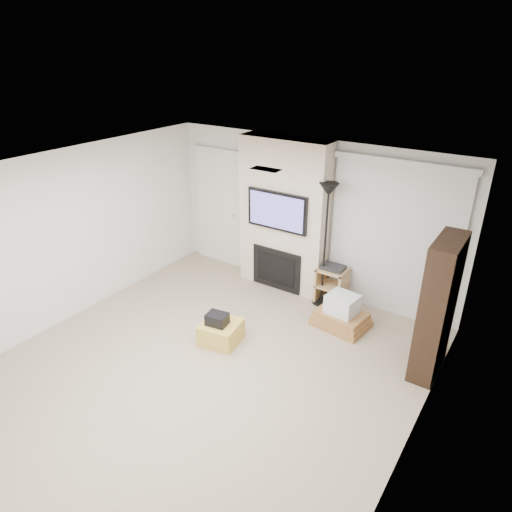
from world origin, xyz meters
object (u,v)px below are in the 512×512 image
Objects in this scene: bookshelf at (437,308)px; av_stand at (332,283)px; box_stack at (341,314)px; floor_lamp at (327,211)px; ottoman at (221,332)px.

av_stand is at bearing 154.98° from bookshelf.
bookshelf is at bearing -12.06° from box_stack.
bookshelf is (1.73, -0.81, 0.55)m from av_stand.
floor_lamp is 1.53m from box_stack.
floor_lamp reaches higher than bookshelf.
ottoman is at bearing -133.74° from box_stack.
bookshelf is at bearing 21.50° from ottoman.
floor_lamp is 2.40× the size of box_stack.
box_stack is at bearing 46.26° from ottoman.
bookshelf reaches higher than box_stack.
bookshelf reaches higher than av_stand.
ottoman is 0.76× the size of av_stand.
av_stand is at bearing 128.09° from box_stack.
floor_lamp is (0.70, 1.72, 1.41)m from ottoman.
floor_lamp reaches higher than ottoman.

